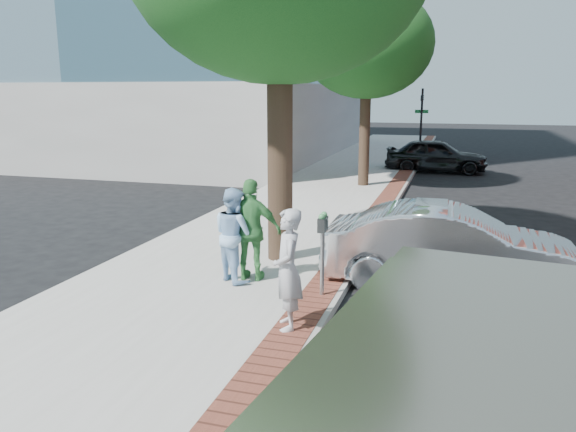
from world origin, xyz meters
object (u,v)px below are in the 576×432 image
at_px(van, 456,418).
at_px(person_gray, 288,270).
at_px(parking_meter, 323,237).
at_px(person_officer, 234,235).
at_px(bg_car, 436,155).
at_px(person_green, 252,230).
at_px(sedan_silver, 451,248).

bearing_deg(van, person_gray, 133.66).
distance_m(parking_meter, person_officer, 1.80).
bearing_deg(parking_meter, person_gray, -96.46).
height_order(bg_car, van, van).
bearing_deg(bg_car, person_officer, 169.22).
height_order(person_officer, van, van).
height_order(parking_meter, person_gray, person_gray).
xyz_separation_m(person_gray, person_green, (-1.29, 1.93, 0.05)).
xyz_separation_m(person_gray, sedan_silver, (2.27, 3.01, -0.29)).
bearing_deg(sedan_silver, van, 179.99).
xyz_separation_m(person_gray, van, (2.41, -3.29, 0.00)).
distance_m(person_officer, bg_car, 17.45).
bearing_deg(person_officer, van, 166.62).
bearing_deg(van, person_officer, 135.53).
height_order(person_gray, person_officer, person_gray).
height_order(person_officer, sedan_silver, person_officer).
relative_size(bg_car, van, 0.83).
xyz_separation_m(bg_car, van, (1.09, -22.31, 0.29)).
bearing_deg(person_green, van, 122.77).
distance_m(sedan_silver, van, 6.31).
distance_m(person_officer, person_green, 0.33).
distance_m(bg_car, van, 22.34).
bearing_deg(person_gray, van, 14.35).
bearing_deg(person_gray, person_officer, -160.59).
relative_size(person_gray, person_green, 0.95).
height_order(person_gray, bg_car, person_gray).
height_order(parking_meter, person_officer, person_officer).
bearing_deg(sedan_silver, person_gray, 141.67).
height_order(person_officer, bg_car, person_officer).
xyz_separation_m(parking_meter, person_green, (-1.46, 0.44, -0.10)).
height_order(person_gray, van, person_gray).
bearing_deg(person_gray, parking_meter, 151.66).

